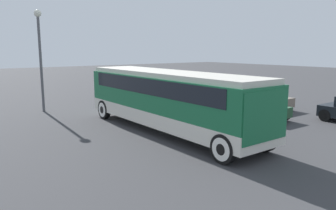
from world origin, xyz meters
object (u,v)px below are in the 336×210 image
at_px(tour_bus, 169,96).
at_px(parked_car_far, 257,98).
at_px(lamp_post, 40,47).
at_px(parked_car_mid, 251,106).

distance_m(tour_bus, parked_car_far, 8.93).
bearing_deg(parked_car_far, tour_bus, -78.52).
bearing_deg(lamp_post, tour_bus, 19.93).
height_order(parked_car_far, lamp_post, lamp_post).
bearing_deg(tour_bus, parked_car_mid, 89.31).
height_order(tour_bus, parked_car_far, tour_bus).
distance_m(parked_car_far, lamp_post, 14.27).
bearing_deg(parked_car_mid, parked_car_far, 122.62).
xyz_separation_m(tour_bus, parked_car_mid, (0.07, 5.82, -1.10)).
relative_size(parked_car_mid, parked_car_far, 0.94).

